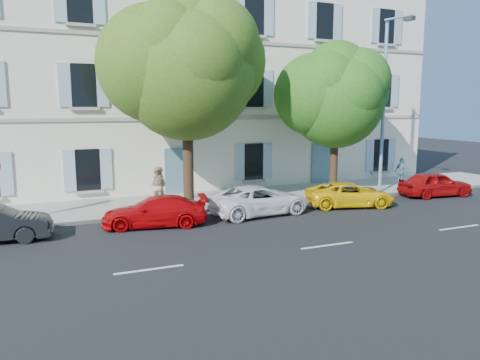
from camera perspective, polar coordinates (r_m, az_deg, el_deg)
name	(u,v)px	position (r m, az deg, el deg)	size (l,w,h in m)	color
ground	(273,219)	(19.40, 4.02, -4.82)	(90.00, 90.00, 0.00)	black
sidewalk	(232,199)	(23.34, -0.97, -2.27)	(36.00, 4.50, 0.15)	#A09E96
kerb	(250,207)	(21.38, 1.23, -3.29)	(36.00, 0.16, 0.16)	#9E998E
building	(195,83)	(28.34, -5.50, 11.69)	(28.00, 7.00, 12.00)	silver
car_red_coupe	(155,211)	(18.46, -10.34, -3.78)	(1.64, 4.03, 1.17)	#B50508
car_white_coupe	(259,200)	(20.14, 2.34, -2.46)	(2.09, 4.54, 1.26)	white
car_yellow_supercar	(350,194)	(22.35, 13.27, -1.72)	(1.88, 4.08, 1.13)	yellow
car_red_hatchback	(435,184)	(26.22, 22.69, -0.46)	(1.53, 3.80, 1.30)	#9D0909
tree_left	(187,72)	(20.84, -6.52, 12.90)	(5.93, 5.93, 9.19)	#3A2819
tree_right	(336,101)	(24.33, 11.59, 9.47)	(4.82, 4.82, 7.43)	#3A2819
street_lamp	(386,96)	(25.31, 17.40, 9.71)	(0.45, 1.89, 8.79)	#7293BF
pedestrian_a	(159,186)	(21.53, -9.81, -0.74)	(0.65, 0.42, 1.77)	white
pedestrian_b	(158,186)	(21.47, -10.00, -0.74)	(0.87, 0.68, 1.80)	tan
pedestrian_c	(402,172)	(28.13, 19.10, 0.95)	(0.93, 0.39, 1.60)	teal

